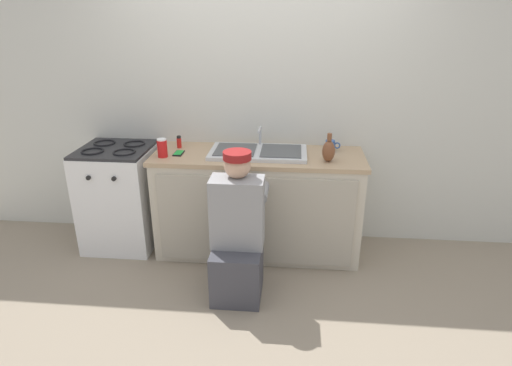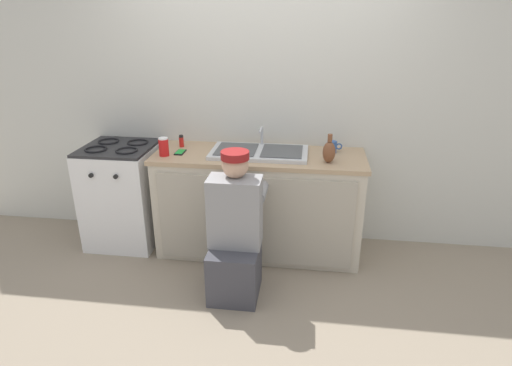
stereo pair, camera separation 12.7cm
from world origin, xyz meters
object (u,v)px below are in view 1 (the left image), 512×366
at_px(vase_decorative, 329,151).
at_px(sink_double_basin, 258,152).
at_px(spice_bottle_red, 179,142).
at_px(cell_phone, 179,153).
at_px(coffee_mug, 331,146).
at_px(soda_cup_red, 162,148).
at_px(stove_range, 120,196).
at_px(plumber_person, 237,238).

bearing_deg(vase_decorative, sink_double_basin, 166.12).
bearing_deg(spice_bottle_red, cell_phone, -77.27).
xyz_separation_m(coffee_mug, vase_decorative, (-0.04, -0.27, 0.04)).
bearing_deg(coffee_mug, soda_cup_red, -168.64).
relative_size(stove_range, vase_decorative, 4.03).
bearing_deg(cell_phone, soda_cup_red, -140.68).
xyz_separation_m(cell_phone, spice_bottle_red, (-0.04, 0.17, 0.04)).
xyz_separation_m(stove_range, plumber_person, (1.14, -0.65, 0.00)).
height_order(spice_bottle_red, soda_cup_red, soda_cup_red).
bearing_deg(coffee_mug, sink_double_basin, -167.64).
relative_size(coffee_mug, soda_cup_red, 0.83).
xyz_separation_m(stove_range, vase_decorative, (1.80, -0.14, 0.53)).
distance_m(coffee_mug, soda_cup_red, 1.40).
distance_m(stove_range, vase_decorative, 1.88).
height_order(cell_phone, spice_bottle_red, spice_bottle_red).
relative_size(plumber_person, coffee_mug, 8.76).
bearing_deg(stove_range, plumber_person, -29.73).
distance_m(stove_range, soda_cup_red, 0.71).
xyz_separation_m(plumber_person, soda_cup_red, (-0.67, 0.51, 0.51)).
height_order(spice_bottle_red, vase_decorative, vase_decorative).
height_order(stove_range, soda_cup_red, soda_cup_red).
bearing_deg(coffee_mug, cell_phone, -171.57).
xyz_separation_m(sink_double_basin, coffee_mug, (0.60, 0.13, 0.03)).
xyz_separation_m(spice_bottle_red, vase_decorative, (1.26, -0.25, 0.04)).
height_order(sink_double_basin, plumber_person, plumber_person).
xyz_separation_m(plumber_person, coffee_mug, (0.70, 0.79, 0.48)).
distance_m(plumber_person, cell_phone, 0.94).
xyz_separation_m(plumber_person, spice_bottle_red, (-0.60, 0.77, 0.49)).
bearing_deg(plumber_person, soda_cup_red, 142.81).
distance_m(cell_phone, vase_decorative, 1.23).
relative_size(plumber_person, spice_bottle_red, 10.52).
bearing_deg(sink_double_basin, soda_cup_red, -169.42).
bearing_deg(coffee_mug, spice_bottle_red, -179.22).
bearing_deg(spice_bottle_red, plumber_person, -51.83).
height_order(stove_range, spice_bottle_red, spice_bottle_red).
relative_size(sink_double_basin, coffee_mug, 6.35).
bearing_deg(plumber_person, vase_decorative, 37.99).
height_order(sink_double_basin, stove_range, sink_double_basin).
distance_m(sink_double_basin, coffee_mug, 0.62).
xyz_separation_m(sink_double_basin, plumber_person, (-0.09, -0.66, -0.45)).
height_order(sink_double_basin, coffee_mug, sink_double_basin).
xyz_separation_m(stove_range, cell_phone, (0.58, -0.05, 0.44)).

